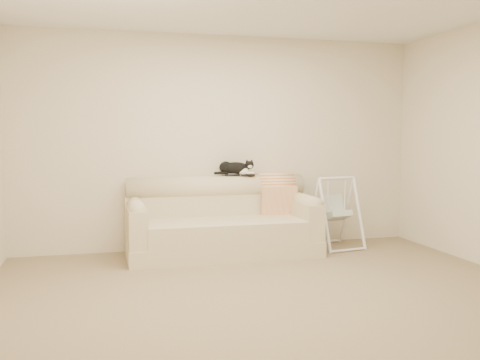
# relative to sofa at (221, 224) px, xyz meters

# --- Properties ---
(ground_plane) EXTENTS (5.00, 5.00, 0.00)m
(ground_plane) POSITION_rel_sofa_xyz_m (0.08, -1.62, -0.35)
(ground_plane) COLOR #7B694E
(ground_plane) RESTS_ON ground
(room_shell) EXTENTS (5.04, 4.04, 2.60)m
(room_shell) POSITION_rel_sofa_xyz_m (0.08, -1.62, 1.18)
(room_shell) COLOR beige
(room_shell) RESTS_ON ground
(sofa) EXTENTS (2.20, 0.93, 0.90)m
(sofa) POSITION_rel_sofa_xyz_m (0.00, 0.00, 0.00)
(sofa) COLOR beige
(sofa) RESTS_ON ground
(remote_a) EXTENTS (0.18, 0.06, 0.03)m
(remote_a) POSITION_rel_sofa_xyz_m (0.19, 0.24, 0.56)
(remote_a) COLOR black
(remote_a) RESTS_ON sofa
(remote_b) EXTENTS (0.18, 0.08, 0.02)m
(remote_b) POSITION_rel_sofa_xyz_m (0.38, 0.21, 0.56)
(remote_b) COLOR black
(remote_b) RESTS_ON sofa
(tuxedo_cat) EXTENTS (0.49, 0.26, 0.19)m
(tuxedo_cat) POSITION_rel_sofa_xyz_m (0.24, 0.26, 0.64)
(tuxedo_cat) COLOR black
(tuxedo_cat) RESTS_ON sofa
(throw_blanket) EXTENTS (0.44, 0.38, 0.58)m
(throw_blanket) POSITION_rel_sofa_xyz_m (0.75, 0.23, 0.37)
(throw_blanket) COLOR orange
(throw_blanket) RESTS_ON sofa
(baby_swing) EXTENTS (0.62, 0.65, 0.89)m
(baby_swing) POSITION_rel_sofa_xyz_m (1.45, -0.02, 0.09)
(baby_swing) COLOR white
(baby_swing) RESTS_ON ground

